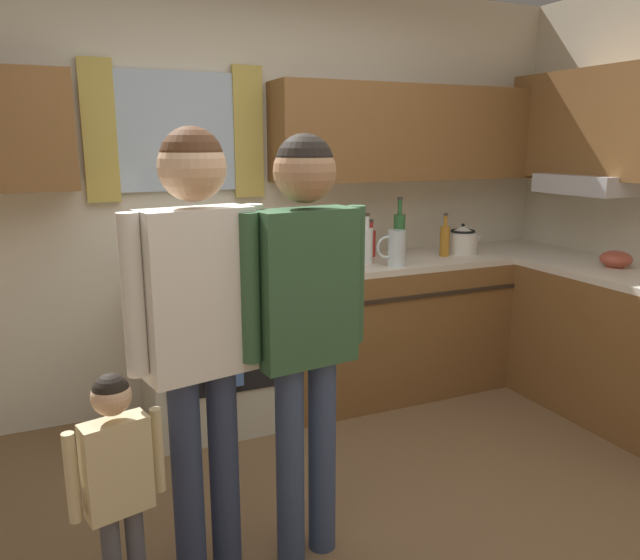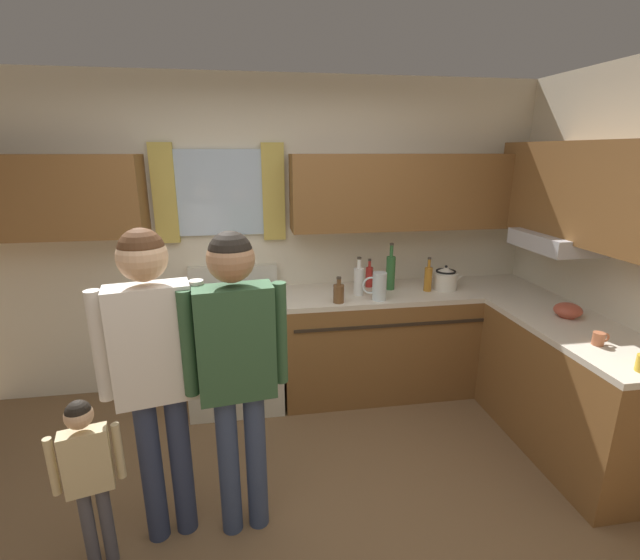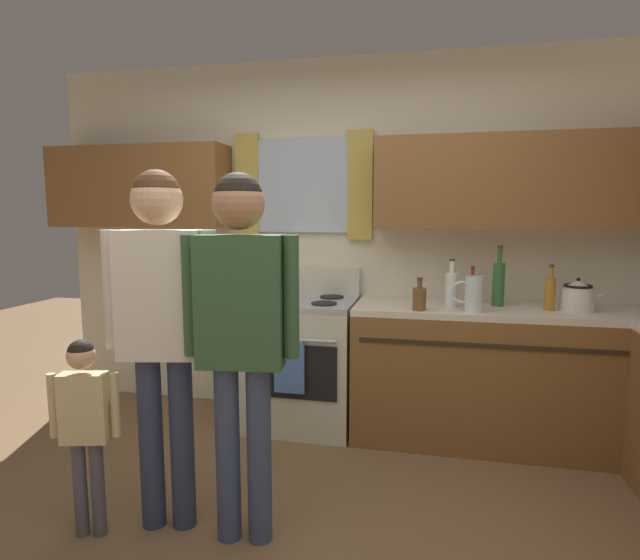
{
  "view_description": "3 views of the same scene",
  "coord_description": "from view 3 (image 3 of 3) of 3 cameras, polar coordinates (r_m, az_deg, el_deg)",
  "views": [
    {
      "loc": [
        -1.06,
        -1.79,
        1.64
      ],
      "look_at": [
        -0.02,
        0.56,
        1.05
      ],
      "focal_mm": 33.92,
      "sensor_mm": 36.0,
      "label": 1
    },
    {
      "loc": [
        -0.14,
        -1.82,
        2.02
      ],
      "look_at": [
        0.27,
        0.74,
        1.26
      ],
      "focal_mm": 24.71,
      "sensor_mm": 36.0,
      "label": 2
    },
    {
      "loc": [
        0.58,
        -1.87,
        1.49
      ],
      "look_at": [
        0.03,
        0.63,
        1.16
      ],
      "focal_mm": 28.76,
      "sensor_mm": 36.0,
      "label": 3
    }
  ],
  "objects": [
    {
      "name": "adult_in_plaid",
      "position": [
        2.28,
        -8.82,
        -3.93
      ],
      "size": [
        0.51,
        0.23,
        1.67
      ],
      "color": "#38476B",
      "rests_on": "ground"
    },
    {
      "name": "kitchen_counter_run",
      "position": [
        3.34,
        28.21,
        -11.77
      ],
      "size": [
        2.21,
        1.97,
        0.9
      ],
      "color": "brown",
      "rests_on": "ground"
    },
    {
      "name": "small_child",
      "position": [
        2.64,
        -24.71,
        -13.45
      ],
      "size": [
        0.31,
        0.14,
        0.94
      ],
      "color": "#4C4C56",
      "rests_on": "ground"
    },
    {
      "name": "adult_holding_child",
      "position": [
        2.46,
        -17.25,
        -3.01
      ],
      "size": [
        0.51,
        0.24,
        1.69
      ],
      "color": "#2D3856",
      "rests_on": "ground"
    },
    {
      "name": "bottle_sauce_red",
      "position": [
        3.6,
        16.55,
        -0.96
      ],
      "size": [
        0.06,
        0.06,
        0.25
      ],
      "color": "red",
      "rests_on": "kitchen_counter_run"
    },
    {
      "name": "bottle_wine_green",
      "position": [
        3.51,
        19.24,
        -0.3
      ],
      "size": [
        0.08,
        0.08,
        0.39
      ],
      "color": "#2D6633",
      "rests_on": "kitchen_counter_run"
    },
    {
      "name": "stove_oven",
      "position": [
        3.67,
        -1.92,
        -8.89
      ],
      "size": [
        0.73,
        0.67,
        1.1
      ],
      "color": "beige",
      "rests_on": "ground"
    },
    {
      "name": "back_wall_unit",
      "position": [
        3.74,
        4.0,
        6.6
      ],
      "size": [
        4.6,
        0.42,
        2.6
      ],
      "color": "beige",
      "rests_on": "ground"
    },
    {
      "name": "water_pitcher",
      "position": [
        3.25,
        16.64,
        -1.5
      ],
      "size": [
        0.19,
        0.11,
        0.22
      ],
      "color": "silver",
      "rests_on": "kitchen_counter_run"
    },
    {
      "name": "stovetop_kettle",
      "position": [
        3.54,
        26.74,
        -1.55
      ],
      "size": [
        0.27,
        0.2,
        0.21
      ],
      "color": "silver",
      "rests_on": "kitchen_counter_run"
    },
    {
      "name": "bottle_squat_brown",
      "position": [
        3.23,
        11.0,
        -1.99
      ],
      "size": [
        0.08,
        0.08,
        0.21
      ],
      "color": "brown",
      "rests_on": "kitchen_counter_run"
    },
    {
      "name": "bottle_oil_amber",
      "position": [
        3.47,
        24.22,
        -1.33
      ],
      "size": [
        0.06,
        0.06,
        0.29
      ],
      "color": "#B27223",
      "rests_on": "kitchen_counter_run"
    },
    {
      "name": "bottle_milk_white",
      "position": [
        3.39,
        14.41,
        -0.93
      ],
      "size": [
        0.08,
        0.08,
        0.31
      ],
      "color": "white",
      "rests_on": "kitchen_counter_run"
    }
  ]
}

